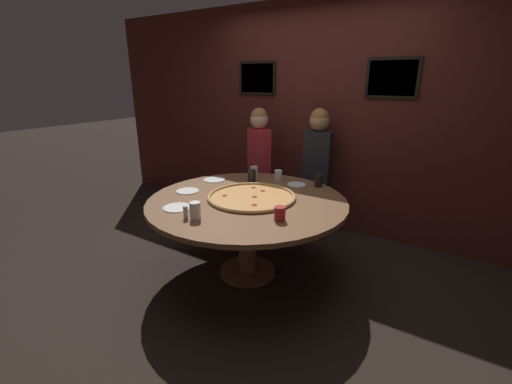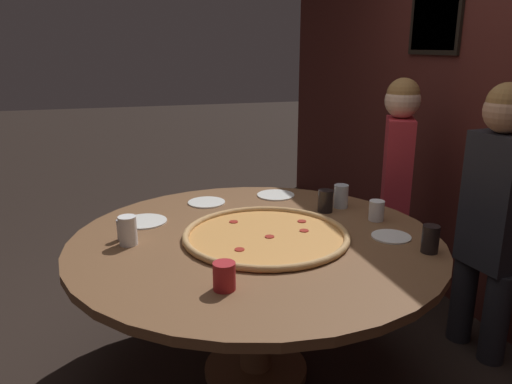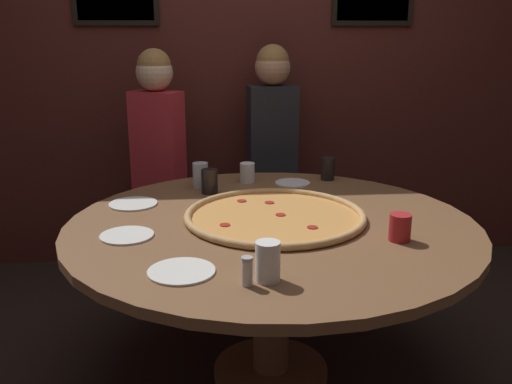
{
  "view_description": "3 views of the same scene",
  "coord_description": "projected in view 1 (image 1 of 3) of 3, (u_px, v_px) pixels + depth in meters",
  "views": [
    {
      "loc": [
        1.59,
        -2.34,
        1.75
      ],
      "look_at": [
        0.04,
        0.08,
        0.79
      ],
      "focal_mm": 24.0,
      "sensor_mm": 36.0,
      "label": 1
    },
    {
      "loc": [
        2.1,
        -0.62,
        1.61
      ],
      "look_at": [
        -0.01,
        0.01,
        0.96
      ],
      "focal_mm": 35.0,
      "sensor_mm": 36.0,
      "label": 2
    },
    {
      "loc": [
        -0.27,
        -2.27,
        1.53
      ],
      "look_at": [
        -0.06,
        0.06,
        0.86
      ],
      "focal_mm": 40.0,
      "sensor_mm": 36.0,
      "label": 3
    }
  ],
  "objects": [
    {
      "name": "white_plate_left_side",
      "position": [
        296.0,
        185.0,
        3.4
      ],
      "size": [
        0.18,
        0.18,
        0.01
      ],
      "primitive_type": "cylinder",
      "color": "white",
      "rests_on": "dining_table"
    },
    {
      "name": "drink_cup_beside_pizza",
      "position": [
        254.0,
        172.0,
        3.61
      ],
      "size": [
        0.08,
        0.08,
        0.13
      ],
      "primitive_type": "cylinder",
      "color": "silver",
      "rests_on": "dining_table"
    },
    {
      "name": "drink_cup_centre_back",
      "position": [
        252.0,
        176.0,
        3.49
      ],
      "size": [
        0.08,
        0.08,
        0.12
      ],
      "primitive_type": "cylinder",
      "color": "black",
      "rests_on": "dining_table"
    },
    {
      "name": "condiment_shaker",
      "position": [
        186.0,
        212.0,
        2.58
      ],
      "size": [
        0.04,
        0.04,
        0.1
      ],
      "color": "silver",
      "rests_on": "dining_table"
    },
    {
      "name": "ground_plane",
      "position": [
        248.0,
        273.0,
        3.24
      ],
      "size": [
        24.0,
        24.0,
        0.0
      ],
      "primitive_type": "plane",
      "color": "black"
    },
    {
      "name": "white_plate_beside_cup",
      "position": [
        214.0,
        180.0,
        3.56
      ],
      "size": [
        0.22,
        0.22,
        0.01
      ],
      "primitive_type": "cylinder",
      "color": "white",
      "rests_on": "dining_table"
    },
    {
      "name": "diner_side_left",
      "position": [
        317.0,
        164.0,
        3.88
      ],
      "size": [
        0.37,
        0.22,
        1.44
      ],
      "rotation": [
        0.0,
        0.0,
        -3.03
      ],
      "color": "#232328",
      "rests_on": "ground_plane"
    },
    {
      "name": "back_wall",
      "position": [
        317.0,
        118.0,
        4.0
      ],
      "size": [
        6.4,
        0.08,
        2.6
      ],
      "color": "#4C1E19",
      "rests_on": "ground_plane"
    },
    {
      "name": "drink_cup_far_left",
      "position": [
        318.0,
        181.0,
        3.33
      ],
      "size": [
        0.07,
        0.07,
        0.12
      ],
      "primitive_type": "cylinder",
      "color": "black",
      "rests_on": "dining_table"
    },
    {
      "name": "white_plate_right_side",
      "position": [
        177.0,
        208.0,
        2.8
      ],
      "size": [
        0.23,
        0.23,
        0.01
      ],
      "primitive_type": "cylinder",
      "color": "white",
      "rests_on": "dining_table"
    },
    {
      "name": "dining_table",
      "position": [
        247.0,
        211.0,
        3.04
      ],
      "size": [
        1.75,
        1.75,
        0.74
      ],
      "color": "brown",
      "rests_on": "ground_plane"
    },
    {
      "name": "giant_pizza",
      "position": [
        252.0,
        197.0,
        3.03
      ],
      "size": [
        0.79,
        0.79,
        0.03
      ],
      "color": "#E0994C",
      "rests_on": "dining_table"
    },
    {
      "name": "white_plate_far_back",
      "position": [
        188.0,
        191.0,
        3.21
      ],
      "size": [
        0.21,
        0.21,
        0.01
      ],
      "primitive_type": "cylinder",
      "color": "white",
      "rests_on": "dining_table"
    },
    {
      "name": "drink_cup_near_left",
      "position": [
        280.0,
        214.0,
        2.54
      ],
      "size": [
        0.08,
        0.08,
        0.11
      ],
      "primitive_type": "cylinder",
      "color": "#B22328",
      "rests_on": "dining_table"
    },
    {
      "name": "drink_cup_far_right",
      "position": [
        278.0,
        175.0,
        3.55
      ],
      "size": [
        0.08,
        0.08,
        0.1
      ],
      "primitive_type": "cylinder",
      "color": "white",
      "rests_on": "dining_table"
    },
    {
      "name": "diner_far_left",
      "position": [
        259.0,
        160.0,
        4.14
      ],
      "size": [
        0.37,
        0.28,
        1.43
      ],
      "rotation": [
        0.0,
        0.0,
        2.67
      ],
      "color": "#232328",
      "rests_on": "ground_plane"
    },
    {
      "name": "drink_cup_by_shaker",
      "position": [
        195.0,
        211.0,
        2.56
      ],
      "size": [
        0.08,
        0.08,
        0.13
      ],
      "primitive_type": "cylinder",
      "color": "white",
      "rests_on": "dining_table"
    }
  ]
}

